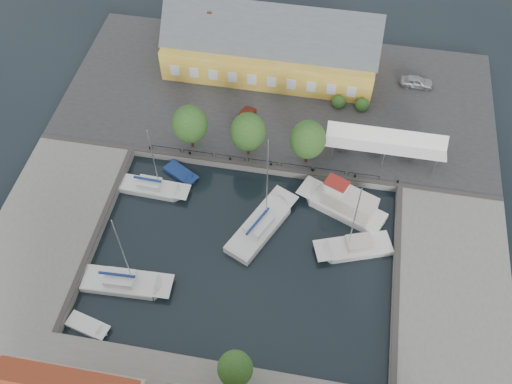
% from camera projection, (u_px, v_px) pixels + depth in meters
% --- Properties ---
extents(ground, '(140.00, 140.00, 0.00)m').
position_uv_depth(ground, '(246.00, 243.00, 62.79)').
color(ground, black).
rests_on(ground, ground).
extents(north_quay, '(56.00, 26.00, 1.00)m').
position_uv_depth(north_quay, '(278.00, 97.00, 76.10)').
color(north_quay, '#2D2D30').
rests_on(north_quay, ground).
extents(west_quay, '(12.00, 24.00, 1.00)m').
position_uv_depth(west_quay, '(50.00, 226.00, 63.55)').
color(west_quay, slate).
rests_on(west_quay, ground).
extents(east_quay, '(12.00, 24.00, 1.00)m').
position_uv_depth(east_quay, '(452.00, 288.00, 58.85)').
color(east_quay, slate).
rests_on(east_quay, ground).
extents(quay_edge_fittings, '(56.00, 24.72, 0.40)m').
position_uv_depth(quay_edge_fittings, '(254.00, 203.00, 64.77)').
color(quay_edge_fittings, '#383533').
rests_on(quay_edge_fittings, north_quay).
extents(warehouse, '(28.56, 14.00, 9.55)m').
position_uv_depth(warehouse, '(266.00, 46.00, 76.44)').
color(warehouse, gold).
rests_on(warehouse, north_quay).
extents(tent_canopy, '(14.00, 4.00, 2.83)m').
position_uv_depth(tent_canopy, '(386.00, 141.00, 67.00)').
color(tent_canopy, white).
rests_on(tent_canopy, north_quay).
extents(quay_trees, '(18.20, 4.20, 6.30)m').
position_uv_depth(quay_trees, '(248.00, 132.00, 66.27)').
color(quay_trees, black).
rests_on(quay_trees, north_quay).
extents(car_silver, '(4.38, 1.80, 1.49)m').
position_uv_depth(car_silver, '(417.00, 82.00, 76.09)').
color(car_silver, '#A3A4AA').
rests_on(car_silver, north_quay).
extents(car_red, '(2.50, 4.65, 1.45)m').
position_uv_depth(car_red, '(244.00, 120.00, 71.82)').
color(car_red, maroon).
rests_on(car_red, north_quay).
extents(center_sailboat, '(7.21, 10.76, 14.25)m').
position_uv_depth(center_sailboat, '(261.00, 226.00, 63.68)').
color(center_sailboat, silver).
rests_on(center_sailboat, ground).
extents(trawler, '(10.74, 6.84, 5.00)m').
position_uv_depth(trawler, '(345.00, 205.00, 64.64)').
color(trawler, silver).
rests_on(trawler, ground).
extents(east_boat_b, '(8.86, 5.43, 11.59)m').
position_uv_depth(east_boat_b, '(355.00, 248.00, 62.09)').
color(east_boat_b, silver).
rests_on(east_boat_b, ground).
extents(west_boat_a, '(8.41, 2.66, 11.04)m').
position_uv_depth(west_boat_a, '(154.00, 189.00, 67.00)').
color(west_boat_a, silver).
rests_on(west_boat_a, ground).
extents(west_boat_d, '(9.73, 3.31, 12.64)m').
position_uv_depth(west_boat_d, '(125.00, 283.00, 59.48)').
color(west_boat_d, silver).
rests_on(west_boat_d, ground).
extents(launch_sw, '(4.71, 2.69, 0.98)m').
position_uv_depth(launch_sw, '(88.00, 326.00, 56.75)').
color(launch_sw, silver).
rests_on(launch_sw, ground).
extents(launch_nw, '(4.77, 3.76, 0.88)m').
position_uv_depth(launch_nw, '(181.00, 174.00, 68.61)').
color(launch_nw, navy).
rests_on(launch_nw, ground).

